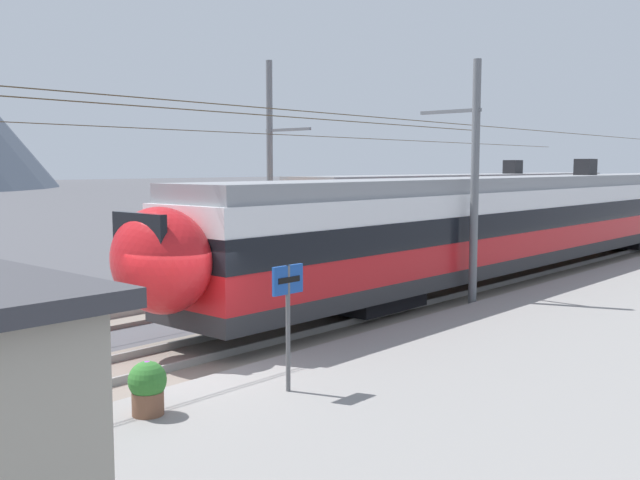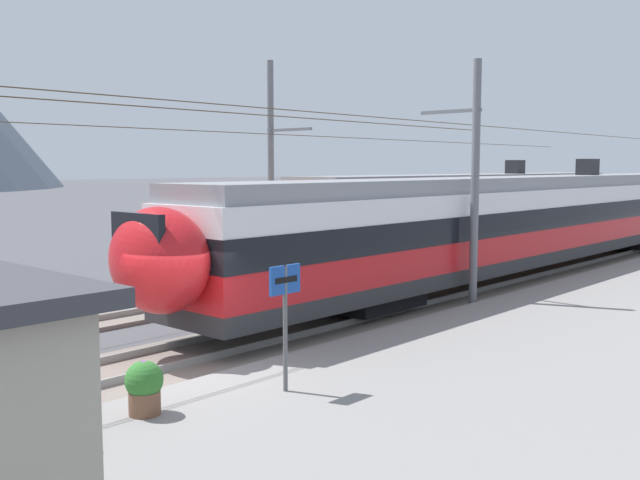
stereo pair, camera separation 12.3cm
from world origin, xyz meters
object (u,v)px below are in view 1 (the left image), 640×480
Objects in this scene: catenary_mast_far_side at (272,167)px; platform_sign at (288,299)px; train_near_platform at (525,219)px; train_far_track at (470,208)px; potted_plant_by_shelter at (65,418)px; potted_plant_platform_edge at (148,385)px; catenary_mast_mid at (471,180)px.

catenary_mast_far_side reaches higher than platform_sign.
train_near_platform is at bearing 12.71° from platform_sign.
train_far_track is 27.17m from potted_plant_by_shelter.
train_near_platform is 15.70× the size of platform_sign.
train_far_track reaches higher than potted_plant_by_shelter.
potted_plant_platform_edge is 1.67m from potted_plant_by_shelter.
catenary_mast_mid is (-6.92, -1.62, 1.61)m from train_near_platform.
catenary_mast_far_side is at bearing 171.06° from train_far_track.
platform_sign reaches higher than potted_plant_platform_edge.
potted_plant_by_shelter is at bearing -161.37° from train_far_track.
catenary_mast_far_side is (0.41, 8.73, 0.36)m from catenary_mast_mid.
platform_sign is (-9.83, -2.16, -1.90)m from catenary_mast_mid.
potted_plant_platform_edge is (-2.34, 0.81, -1.16)m from platform_sign.
train_far_track reaches higher than potted_plant_platform_edge.
train_near_platform is at bearing 8.83° from potted_plant_platform_edge.
train_far_track is 25.51m from potted_plant_platform_edge.
catenary_mast_mid reaches higher than train_near_platform.
potted_plant_by_shelter is at bearing -143.58° from catenary_mast_far_side.
catenary_mast_far_side is 17.98m from potted_plant_by_shelter.
platform_sign is 2.79× the size of potted_plant_by_shelter.
train_near_platform is 19.38m from potted_plant_platform_edge.
catenary_mast_far_side is 18.01× the size of platform_sign.
train_near_platform is at bearing 9.24° from potted_plant_by_shelter.
potted_plant_by_shelter is (-20.71, -3.37, -1.46)m from train_near_platform.
train_near_platform is 7.28m from catenary_mast_mid.
catenary_mast_far_side reaches higher than potted_plant_by_shelter.
train_near_platform is 21.03m from potted_plant_by_shelter.
potted_plant_by_shelter is (-25.71, -8.67, -1.45)m from train_far_track.
catenary_mast_far_side reaches higher than catenary_mast_mid.
potted_plant_by_shelter is at bearing 174.08° from platform_sign.
train_far_track is 23.57m from platform_sign.
potted_plant_by_shelter is (-1.62, -0.40, -0.01)m from potted_plant_platform_edge.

